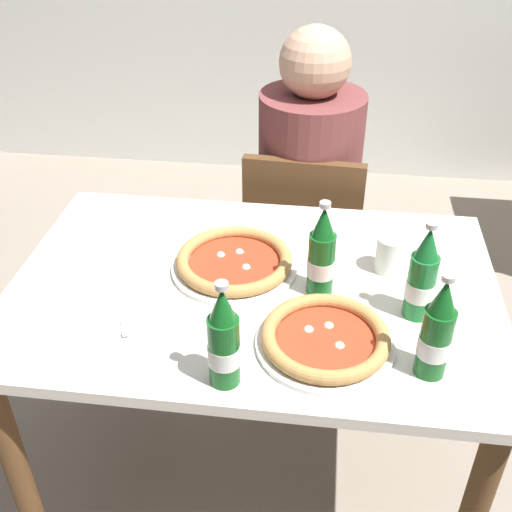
{
  "coord_description": "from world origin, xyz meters",
  "views": [
    {
      "loc": [
        0.16,
        -1.22,
        1.68
      ],
      "look_at": [
        0.0,
        0.05,
        0.8
      ],
      "focal_mm": 43.66,
      "sensor_mm": 36.0,
      "label": 1
    }
  ],
  "objects": [
    {
      "name": "paper_cup",
      "position": [
        0.33,
        0.1,
        0.8
      ],
      "size": [
        0.07,
        0.07,
        0.09
      ],
      "primitive_type": "cylinder",
      "color": "white",
      "rests_on": "dining_table_main"
    },
    {
      "name": "diner_seated",
      "position": [
        0.1,
        0.66,
        0.58
      ],
      "size": [
        0.34,
        0.34,
        1.21
      ],
      "color": "#2D3342",
      "rests_on": "ground_plane"
    },
    {
      "name": "beer_bottle_center",
      "position": [
        0.16,
        -0.01,
        0.85
      ],
      "size": [
        0.07,
        0.07,
        0.25
      ],
      "color": "#14591E",
      "rests_on": "dining_table_main"
    },
    {
      "name": "dining_table_main",
      "position": [
        0.0,
        0.0,
        0.64
      ],
      "size": [
        1.2,
        0.8,
        0.75
      ],
      "color": "silver",
      "rests_on": "ground_plane"
    },
    {
      "name": "ground_plane",
      "position": [
        0.0,
        0.0,
        0.0
      ],
      "size": [
        8.0,
        8.0,
        0.0
      ],
      "primitive_type": "plane",
      "color": "gray"
    },
    {
      "name": "pizza_margherita_near",
      "position": [
        0.18,
        -0.2,
        0.77
      ],
      "size": [
        0.3,
        0.3,
        0.04
      ],
      "color": "white",
      "rests_on": "dining_table_main"
    },
    {
      "name": "napkin_with_cutlery",
      "position": [
        -0.31,
        -0.14,
        0.75
      ],
      "size": [
        0.21,
        0.21,
        0.01
      ],
      "color": "white",
      "rests_on": "dining_table_main"
    },
    {
      "name": "chair_behind_table",
      "position": [
        0.1,
        0.61,
        0.48
      ],
      "size": [
        0.42,
        0.42,
        0.85
      ],
      "rotation": [
        0.0,
        0.0,
        3.08
      ],
      "color": "brown",
      "rests_on": "ground_plane"
    },
    {
      "name": "beer_bottle_right",
      "position": [
        0.4,
        -0.25,
        0.85
      ],
      "size": [
        0.07,
        0.07,
        0.25
      ],
      "color": "#14591E",
      "rests_on": "dining_table_main"
    },
    {
      "name": "beer_bottle_left",
      "position": [
        -0.01,
        -0.33,
        0.85
      ],
      "size": [
        0.07,
        0.07,
        0.25
      ],
      "color": "#14591E",
      "rests_on": "dining_table_main"
    },
    {
      "name": "pizza_marinara_far",
      "position": [
        -0.06,
        0.06,
        0.77
      ],
      "size": [
        0.32,
        0.32,
        0.04
      ],
      "color": "white",
      "rests_on": "dining_table_main"
    },
    {
      "name": "beer_bottle_extra",
      "position": [
        0.39,
        -0.07,
        0.85
      ],
      "size": [
        0.07,
        0.07,
        0.25
      ],
      "color": "#196B2D",
      "rests_on": "dining_table_main"
    }
  ]
}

